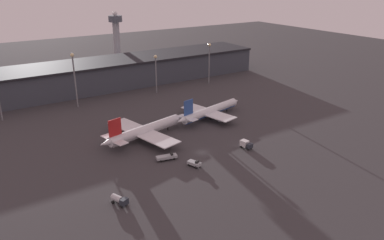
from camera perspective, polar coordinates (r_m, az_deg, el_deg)
name	(u,v)px	position (r m, az deg, el deg)	size (l,w,h in m)	color
ground	(202,153)	(137.92, 1.55, -4.98)	(600.00, 600.00, 0.00)	#383538
terminal_building	(102,74)	(222.38, -13.54, 6.81)	(196.46, 31.14, 15.27)	#3D424C
airplane_0	(145,131)	(149.09, -7.23, -1.61)	(41.15, 36.36, 12.10)	silver
airplane_1	(210,111)	(169.53, 2.73, 1.35)	(40.90, 28.10, 11.90)	white
service_vehicle_0	(194,163)	(127.85, 0.38, -6.62)	(3.76, 5.22, 2.52)	#9EA3A8
service_vehicle_1	(167,157)	(132.41, -3.85, -5.63)	(7.70, 3.84, 2.49)	#9EA3A8
service_vehicle_2	(246,144)	(141.98, 8.21, -3.67)	(3.22, 5.02, 2.94)	#282D38
service_vehicle_3	(119,200)	(110.15, -11.01, -11.83)	(3.97, 5.70, 2.60)	#282D38
lamp_post_1	(74,74)	(188.94, -17.50, 6.76)	(1.80, 1.80, 26.64)	slate
lamp_post_2	(156,68)	(205.09, -5.53, 7.83)	(1.80, 1.80, 20.97)	slate
lamp_post_3	(209,58)	(222.70, 2.64, 9.42)	(1.80, 1.80, 23.95)	slate
control_tower	(116,36)	(263.80, -11.44, 12.48)	(9.00, 9.00, 38.50)	#99999E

